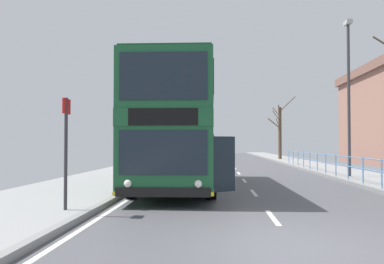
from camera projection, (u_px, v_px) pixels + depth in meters
ground at (250, 242)px, 6.99m from camera, size 15.80×140.00×0.20m
double_decker_bus_main at (180, 129)px, 16.22m from camera, size 3.39×11.29×4.34m
pedestrian_railing_far_kerb at (336, 162)px, 19.99m from camera, size 0.05×25.92×1.03m
bus_stop_sign_near at (66, 141)px, 9.80m from camera, size 0.08×0.44×2.63m
street_lamp_far_side at (349, 85)px, 20.12m from camera, size 0.28×0.60×7.53m
bare_tree_far_00 at (280, 131)px, 43.04m from camera, size 2.92×2.41×6.48m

